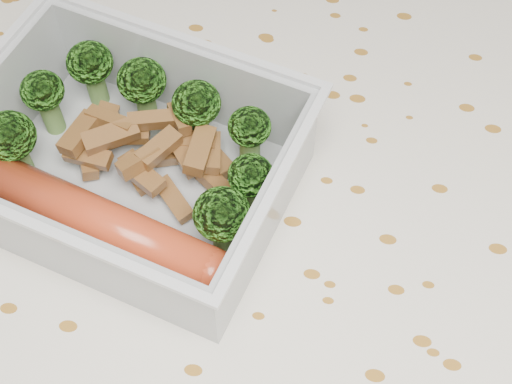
# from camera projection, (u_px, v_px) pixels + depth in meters

# --- Properties ---
(dining_table) EXTENTS (1.40, 0.90, 0.75)m
(dining_table) POSITION_uv_depth(u_px,v_px,m) (244.00, 278.00, 0.47)
(dining_table) COLOR brown
(dining_table) RESTS_ON ground
(tablecloth) EXTENTS (1.46, 0.96, 0.19)m
(tablecloth) POSITION_uv_depth(u_px,v_px,m) (242.00, 242.00, 0.42)
(tablecloth) COLOR silver
(tablecloth) RESTS_ON dining_table
(lunch_container) EXTENTS (0.20, 0.17, 0.06)m
(lunch_container) POSITION_uv_depth(u_px,v_px,m) (131.00, 169.00, 0.38)
(lunch_container) COLOR silver
(lunch_container) RESTS_ON tablecloth
(broccoli_florets) EXTENTS (0.16, 0.11, 0.04)m
(broccoli_florets) POSITION_uv_depth(u_px,v_px,m) (143.00, 127.00, 0.38)
(broccoli_florets) COLOR #608C3F
(broccoli_florets) RESTS_ON lunch_container
(meat_pile) EXTENTS (0.10, 0.06, 0.03)m
(meat_pile) POSITION_uv_depth(u_px,v_px,m) (147.00, 149.00, 0.39)
(meat_pile) COLOR brown
(meat_pile) RESTS_ON lunch_container
(sausage) EXTENTS (0.15, 0.06, 0.03)m
(sausage) POSITION_uv_depth(u_px,v_px,m) (103.00, 224.00, 0.36)
(sausage) COLOR #C03E1E
(sausage) RESTS_ON lunch_container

